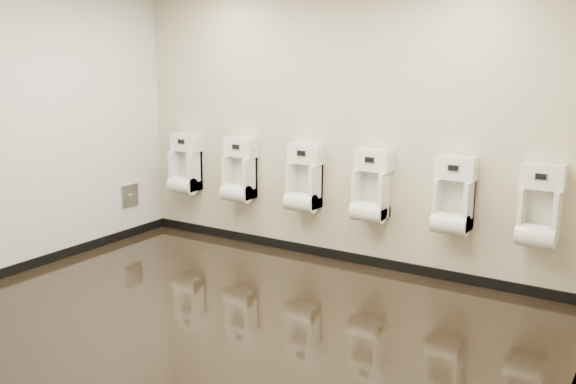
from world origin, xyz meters
name	(u,v)px	position (x,y,z in m)	size (l,w,h in m)	color
ground	(241,316)	(0.00, 0.00, 0.00)	(5.00, 3.50, 0.00)	black
back_wall	(342,127)	(0.00, 1.75, 1.40)	(5.00, 0.02, 2.80)	beige
front_wall	(50,189)	(0.00, -1.75, 1.40)	(5.00, 0.02, 2.80)	beige
left_wall	(33,128)	(-2.50, 0.00, 1.40)	(0.02, 3.50, 2.80)	beige
tile_overlay_left	(34,129)	(-2.50, 0.00, 1.40)	(0.01, 3.50, 2.80)	white
skirting_back	(339,255)	(0.00, 1.74, 0.05)	(5.00, 0.02, 0.10)	black
skirting_left	(45,260)	(-2.49, 0.00, 0.05)	(0.02, 3.50, 0.10)	black
access_panel	(130,195)	(-2.48, 1.20, 0.50)	(0.04, 0.25, 0.25)	#9E9EA3
urinal_0	(185,168)	(-1.99, 1.63, 0.81)	(0.37, 0.28, 0.69)	silver
urinal_1	(239,175)	(-1.21, 1.63, 0.81)	(0.37, 0.28, 0.69)	silver
urinal_2	(304,183)	(-0.37, 1.63, 0.81)	(0.37, 0.28, 0.69)	silver
urinal_3	(371,191)	(0.40, 1.63, 0.81)	(0.37, 0.28, 0.69)	silver
urinal_4	(453,201)	(1.22, 1.63, 0.81)	(0.37, 0.28, 0.69)	silver
urinal_5	(539,212)	(1.96, 1.63, 0.81)	(0.37, 0.28, 0.69)	silver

